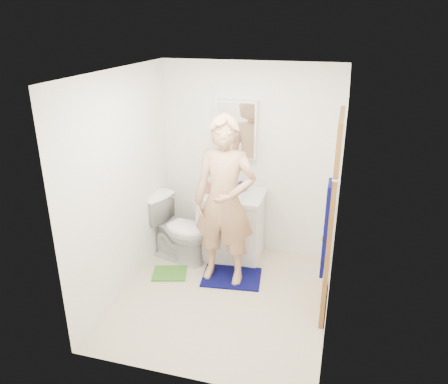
# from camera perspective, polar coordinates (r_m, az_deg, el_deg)

# --- Properties ---
(floor) EXTENTS (2.20, 2.40, 0.02)m
(floor) POSITION_cam_1_polar(r_m,az_deg,el_deg) (4.93, -0.10, -13.65)
(floor) COLOR beige
(floor) RESTS_ON ground
(ceiling) EXTENTS (2.20, 2.40, 0.02)m
(ceiling) POSITION_cam_1_polar(r_m,az_deg,el_deg) (4.04, -0.12, 15.58)
(ceiling) COLOR white
(ceiling) RESTS_ON ground
(wall_back) EXTENTS (2.20, 0.02, 2.40)m
(wall_back) POSITION_cam_1_polar(r_m,az_deg,el_deg) (5.45, 3.33, 4.14)
(wall_back) COLOR white
(wall_back) RESTS_ON ground
(wall_front) EXTENTS (2.20, 0.02, 2.40)m
(wall_front) POSITION_cam_1_polar(r_m,az_deg,el_deg) (3.31, -5.83, -8.19)
(wall_front) COLOR white
(wall_front) RESTS_ON ground
(wall_left) EXTENTS (0.02, 2.40, 2.40)m
(wall_left) POSITION_cam_1_polar(r_m,az_deg,el_deg) (4.74, -13.14, 0.86)
(wall_left) COLOR white
(wall_left) RESTS_ON ground
(wall_right) EXTENTS (0.02, 2.40, 2.40)m
(wall_right) POSITION_cam_1_polar(r_m,az_deg,el_deg) (4.20, 14.63, -2.04)
(wall_right) COLOR white
(wall_right) RESTS_ON ground
(vanity_cabinet) EXTENTS (0.75, 0.55, 0.80)m
(vanity_cabinet) POSITION_cam_1_polar(r_m,az_deg,el_deg) (5.51, 0.96, -4.58)
(vanity_cabinet) COLOR white
(vanity_cabinet) RESTS_ON floor
(countertop) EXTENTS (0.79, 0.59, 0.05)m
(countertop) POSITION_cam_1_polar(r_m,az_deg,el_deg) (5.34, 0.99, -0.49)
(countertop) COLOR white
(countertop) RESTS_ON vanity_cabinet
(sink_basin) EXTENTS (0.40, 0.40, 0.03)m
(sink_basin) POSITION_cam_1_polar(r_m,az_deg,el_deg) (5.33, 0.99, -0.34)
(sink_basin) COLOR white
(sink_basin) RESTS_ON countertop
(faucet) EXTENTS (0.03, 0.03, 0.12)m
(faucet) POSITION_cam_1_polar(r_m,az_deg,el_deg) (5.47, 1.47, 1.03)
(faucet) COLOR silver
(faucet) RESTS_ON countertop
(medicine_cabinet) EXTENTS (0.50, 0.12, 0.70)m
(medicine_cabinet) POSITION_cam_1_polar(r_m,az_deg,el_deg) (5.31, 1.66, 8.18)
(medicine_cabinet) COLOR white
(medicine_cabinet) RESTS_ON wall_back
(mirror_panel) EXTENTS (0.46, 0.01, 0.66)m
(mirror_panel) POSITION_cam_1_polar(r_m,az_deg,el_deg) (5.25, 1.50, 8.03)
(mirror_panel) COLOR white
(mirror_panel) RESTS_ON wall_back
(door) EXTENTS (0.05, 0.80, 2.05)m
(door) POSITION_cam_1_polar(r_m,az_deg,el_deg) (4.41, 13.90, -3.30)
(door) COLOR #9A632A
(door) RESTS_ON ground
(door_knob) EXTENTS (0.07, 0.07, 0.07)m
(door_knob) POSITION_cam_1_polar(r_m,az_deg,el_deg) (4.16, 13.05, -5.99)
(door_knob) COLOR gold
(door_knob) RESTS_ON door
(towel) EXTENTS (0.03, 0.24, 0.80)m
(towel) POSITION_cam_1_polar(r_m,az_deg,el_deg) (3.66, 13.16, -4.67)
(towel) COLOR #070949
(towel) RESTS_ON wall_right
(towel_hook) EXTENTS (0.06, 0.02, 0.02)m
(towel_hook) POSITION_cam_1_polar(r_m,az_deg,el_deg) (3.50, 14.39, 1.43)
(towel_hook) COLOR silver
(towel_hook) RESTS_ON wall_right
(toilet) EXTENTS (0.90, 0.67, 0.82)m
(toilet) POSITION_cam_1_polar(r_m,az_deg,el_deg) (5.47, -5.88, -4.82)
(toilet) COLOR white
(toilet) RESTS_ON floor
(bath_mat) EXTENTS (0.73, 0.56, 0.02)m
(bath_mat) POSITION_cam_1_polar(r_m,az_deg,el_deg) (5.23, 1.00, -11.07)
(bath_mat) COLOR #070949
(bath_mat) RESTS_ON floor
(green_rug) EXTENTS (0.47, 0.43, 0.02)m
(green_rug) POSITION_cam_1_polar(r_m,az_deg,el_deg) (5.34, -7.11, -10.49)
(green_rug) COLOR #40832B
(green_rug) RESTS_ON floor
(soap_dispenser) EXTENTS (0.10, 0.11, 0.18)m
(soap_dispenser) POSITION_cam_1_polar(r_m,az_deg,el_deg) (5.33, -2.25, 0.83)
(soap_dispenser) COLOR #C45B62
(soap_dispenser) RESTS_ON countertop
(toothbrush_cup) EXTENTS (0.18, 0.18, 0.11)m
(toothbrush_cup) POSITION_cam_1_polar(r_m,az_deg,el_deg) (5.41, 2.41, 0.69)
(toothbrush_cup) COLOR #654395
(toothbrush_cup) RESTS_ON countertop
(man) EXTENTS (0.72, 0.48, 1.92)m
(man) POSITION_cam_1_polar(r_m,az_deg,el_deg) (4.76, 0.07, -1.31)
(man) COLOR tan
(man) RESTS_ON bath_mat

